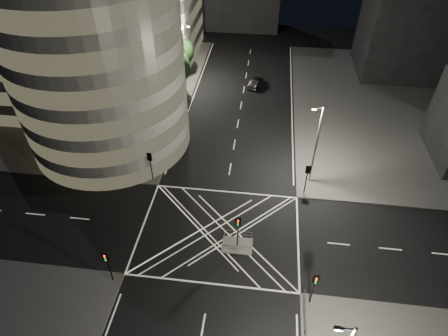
# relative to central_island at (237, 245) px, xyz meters

# --- Properties ---
(ground) EXTENTS (120.00, 120.00, 0.00)m
(ground) POSITION_rel_central_island_xyz_m (-2.00, 1.50, -0.07)
(ground) COLOR black
(ground) RESTS_ON ground
(sidewalk_far_left) EXTENTS (42.00, 42.00, 0.15)m
(sidewalk_far_left) POSITION_rel_central_island_xyz_m (-31.00, 28.50, 0.00)
(sidewalk_far_left) COLOR #514E4C
(sidewalk_far_left) RESTS_ON ground
(sidewalk_far_right) EXTENTS (42.00, 42.00, 0.15)m
(sidewalk_far_right) POSITION_rel_central_island_xyz_m (27.00, 28.50, 0.00)
(sidewalk_far_right) COLOR #514E4C
(sidewalk_far_right) RESTS_ON ground
(central_island) EXTENTS (3.00, 2.00, 0.15)m
(central_island) POSITION_rel_central_island_xyz_m (0.00, 0.00, 0.00)
(central_island) COLOR slate
(central_island) RESTS_ON ground
(office_tower_curved) EXTENTS (30.00, 29.00, 27.20)m
(office_tower_curved) POSITION_rel_central_island_xyz_m (-22.74, 20.24, 12.58)
(office_tower_curved) COLOR gray
(office_tower_curved) RESTS_ON sidewalk_far_left
(building_right_far) EXTENTS (14.00, 12.00, 15.00)m
(building_right_far) POSITION_rel_central_island_xyz_m (24.00, 41.50, 7.58)
(building_right_far) COLOR black
(building_right_far) RESTS_ON sidewalk_far_right
(tree_a) EXTENTS (4.74, 4.74, 7.13)m
(tree_a) POSITION_rel_central_island_xyz_m (-12.50, 10.50, 4.47)
(tree_a) COLOR black
(tree_a) RESTS_ON sidewalk_far_left
(tree_b) EXTENTS (4.97, 4.97, 7.60)m
(tree_b) POSITION_rel_central_island_xyz_m (-12.50, 16.50, 4.82)
(tree_b) COLOR black
(tree_b) RESTS_ON sidewalk_far_left
(tree_c) EXTENTS (4.33, 4.33, 6.97)m
(tree_c) POSITION_rel_central_island_xyz_m (-12.50, 22.50, 4.54)
(tree_c) COLOR black
(tree_c) RESTS_ON sidewalk_far_left
(tree_d) EXTENTS (4.88, 4.88, 7.34)m
(tree_d) POSITION_rel_central_island_xyz_m (-12.50, 28.50, 4.60)
(tree_d) COLOR black
(tree_d) RESTS_ON sidewalk_far_left
(tree_e) EXTENTS (3.78, 3.78, 6.61)m
(tree_e) POSITION_rel_central_island_xyz_m (-12.50, 34.50, 4.50)
(tree_e) COLOR black
(tree_e) RESTS_ON sidewalk_far_left
(traffic_signal_fl) EXTENTS (0.55, 0.22, 4.00)m
(traffic_signal_fl) POSITION_rel_central_island_xyz_m (-10.80, 8.30, 2.84)
(traffic_signal_fl) COLOR black
(traffic_signal_fl) RESTS_ON sidewalk_far_left
(traffic_signal_nl) EXTENTS (0.55, 0.22, 4.00)m
(traffic_signal_nl) POSITION_rel_central_island_xyz_m (-10.80, -5.30, 2.84)
(traffic_signal_nl) COLOR black
(traffic_signal_nl) RESTS_ON sidewalk_near_left
(traffic_signal_fr) EXTENTS (0.55, 0.22, 4.00)m
(traffic_signal_fr) POSITION_rel_central_island_xyz_m (6.80, 8.30, 2.84)
(traffic_signal_fr) COLOR black
(traffic_signal_fr) RESTS_ON sidewalk_far_right
(traffic_signal_nr) EXTENTS (0.55, 0.22, 4.00)m
(traffic_signal_nr) POSITION_rel_central_island_xyz_m (6.80, -5.30, 2.84)
(traffic_signal_nr) COLOR black
(traffic_signal_nr) RESTS_ON sidewalk_near_right
(traffic_signal_island) EXTENTS (0.55, 0.22, 4.00)m
(traffic_signal_island) POSITION_rel_central_island_xyz_m (0.00, 0.00, 2.84)
(traffic_signal_island) COLOR black
(traffic_signal_island) RESTS_ON central_island
(street_lamp_left_near) EXTENTS (1.25, 0.25, 10.00)m
(street_lamp_left_near) POSITION_rel_central_island_xyz_m (-11.44, 13.50, 5.47)
(street_lamp_left_near) COLOR slate
(street_lamp_left_near) RESTS_ON sidewalk_far_left
(street_lamp_left_far) EXTENTS (1.25, 0.25, 10.00)m
(street_lamp_left_far) POSITION_rel_central_island_xyz_m (-11.44, 31.50, 5.47)
(street_lamp_left_far) COLOR slate
(street_lamp_left_far) RESTS_ON sidewalk_far_left
(street_lamp_right_far) EXTENTS (1.25, 0.25, 10.00)m
(street_lamp_right_far) POSITION_rel_central_island_xyz_m (7.44, 10.50, 5.47)
(street_lamp_right_far) COLOR slate
(street_lamp_right_far) RESTS_ON sidewalk_far_right
(railing_island_south) EXTENTS (2.80, 0.06, 1.10)m
(railing_island_south) POSITION_rel_central_island_xyz_m (0.00, -0.90, 0.62)
(railing_island_south) COLOR slate
(railing_island_south) RESTS_ON central_island
(railing_island_north) EXTENTS (2.80, 0.06, 1.10)m
(railing_island_north) POSITION_rel_central_island_xyz_m (0.00, 0.90, 0.62)
(railing_island_north) COLOR slate
(railing_island_north) RESTS_ON central_island
(sedan) EXTENTS (2.52, 4.34, 1.35)m
(sedan) POSITION_rel_central_island_xyz_m (-0.18, 32.70, 0.60)
(sedan) COLOR black
(sedan) RESTS_ON ground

